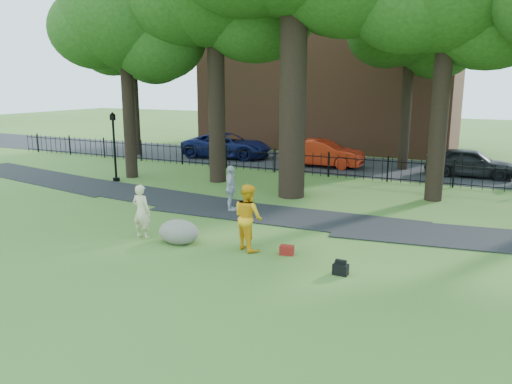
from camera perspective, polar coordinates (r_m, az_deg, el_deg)
The scene contains 15 objects.
ground at distance 15.27m, azimuth -6.02°, elevation -5.81°, with size 120.00×120.00×0.00m, color #3C5D20.
footpath at distance 18.14m, azimuth 3.25°, elevation -2.80°, with size 36.00×2.60×0.03m, color black.
street at distance 29.67m, azimuth 10.65°, elevation 3.00°, with size 80.00×7.00×0.02m, color black.
iron_fence at distance 25.79m, azimuth 8.28°, elevation 3.04°, with size 44.00×0.04×1.20m.
brick_building at distance 38.12m, azimuth 8.43°, elevation 14.19°, with size 18.00×8.00×12.00m, color brown.
woman at distance 15.88m, azimuth -12.97°, elevation -2.16°, with size 0.62×0.41×1.70m, color beige.
man at distance 14.37m, azimuth -0.90°, elevation -2.88°, with size 0.94×0.73×1.94m, color #F5A314.
pedestrian at distance 18.71m, azimuth -2.90°, elevation 0.41°, with size 1.02×0.42×1.74m, color #B2B2B7.
boulder at distance 15.32m, azimuth -8.83°, elevation -4.35°, with size 1.30×0.98×0.76m, color gray.
lamppost at distance 25.24m, azimuth -15.87°, elevation 4.90°, with size 0.33×0.33×3.37m.
backpack at distance 12.92m, azimuth 9.64°, elevation -8.72°, with size 0.38×0.24×0.28m, color black.
red_bag at distance 14.18m, azimuth 3.53°, elevation -6.65°, with size 0.39×0.24×0.27m, color maroon.
red_sedan at distance 28.88m, azimuth 7.54°, elevation 4.42°, with size 1.65×4.73×1.56m, color red.
navy_van at distance 32.10m, azimuth -3.34°, elevation 5.32°, with size 2.62×5.67×1.58m, color #0D1343.
grey_car at distance 27.81m, azimuth 23.26°, elevation 3.13°, with size 1.75×4.35×1.48m, color black.
Camera 1 is at (7.80, -12.23, 4.77)m, focal length 35.00 mm.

